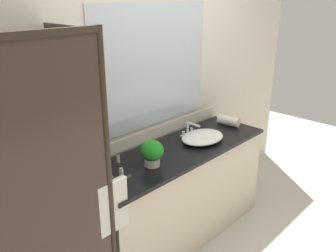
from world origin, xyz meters
TOP-DOWN VIEW (x-y plane):
  - ground_plane at (0.00, 0.00)m, footprint 8.00×8.00m
  - wall_back_with_mirror at (0.00, 0.34)m, footprint 4.40×0.06m
  - vanity_cabinet at (0.00, 0.01)m, footprint 1.80×0.58m
  - shower_enclosure at (-1.27, -0.19)m, footprint 1.20×0.59m
  - sink_basin at (0.27, -0.03)m, footprint 0.43×0.33m
  - faucet at (0.27, 0.14)m, footprint 0.17×0.16m
  - potted_plant at (-0.38, -0.05)m, footprint 0.18×0.18m
  - soap_dish at (-0.76, 0.05)m, footprint 0.10×0.07m
  - amenity_bottle_conditioner at (-0.68, -0.05)m, footprint 0.03×0.03m
  - amenity_bottle_lotion at (-0.53, 0.18)m, footprint 0.03×0.03m
  - rolled_towel_near_edge at (0.76, 0.03)m, footprint 0.13×0.23m

SIDE VIEW (x-z plane):
  - ground_plane at x=0.00m, z-range 0.00..0.00m
  - vanity_cabinet at x=0.00m, z-range 0.00..0.90m
  - soap_dish at x=-0.76m, z-range 0.90..0.93m
  - sink_basin at x=0.27m, z-range 0.90..0.97m
  - amenity_bottle_lotion at x=-0.53m, z-range 0.90..0.98m
  - amenity_bottle_conditioner at x=-0.68m, z-range 0.90..0.99m
  - rolled_towel_near_edge at x=0.76m, z-range 0.90..0.99m
  - faucet at x=0.27m, z-range 0.88..1.02m
  - potted_plant at x=-0.38m, z-range 0.91..1.12m
  - shower_enclosure at x=-1.27m, z-range 0.02..2.02m
  - wall_back_with_mirror at x=0.00m, z-range 0.01..2.61m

